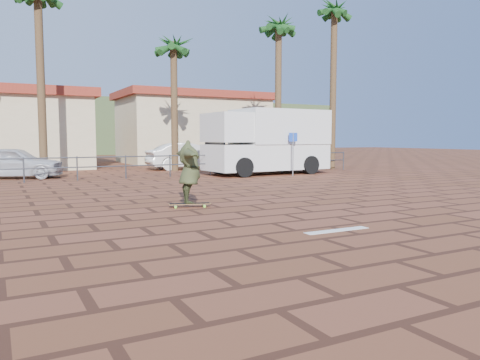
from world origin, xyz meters
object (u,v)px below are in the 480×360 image
longboard (190,204)px  campervan (267,140)px  car_white (188,156)px  skateboarder (189,172)px  car_silver (14,162)px

longboard → campervan: bearing=65.4°
longboard → car_white: size_ratio=0.24×
car_white → skateboarder: bearing=159.0°
longboard → car_white: (5.27, 13.62, 0.66)m
longboard → skateboarder: bearing=92.3°
campervan → car_white: bearing=110.9°
car_silver → campervan: bearing=-85.4°
longboard → skateboarder: skateboarder is taller
longboard → car_white: car_white is taller
skateboarder → longboard: bearing=174.7°
skateboarder → car_silver: (-3.59, 11.55, -0.21)m
campervan → car_white: campervan is taller
campervan → car_white: 5.54m
skateboarder → campervan: 11.44m
campervan → car_silver: (-11.07, 2.93, -0.95)m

